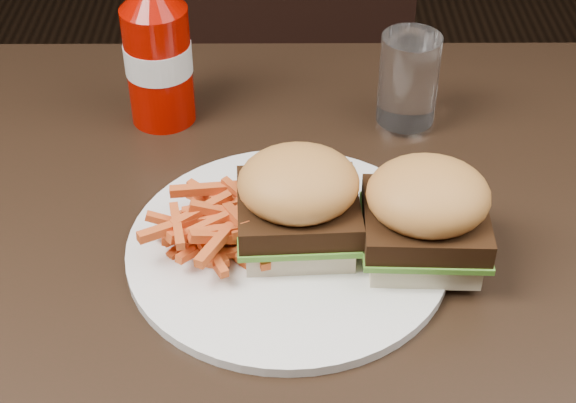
{
  "coord_description": "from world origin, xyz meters",
  "views": [
    {
      "loc": [
        0.1,
        -0.56,
        1.28
      ],
      "look_at": [
        0.11,
        0.03,
        0.8
      ],
      "focal_mm": 55.0,
      "sensor_mm": 36.0,
      "label": 1
    }
  ],
  "objects_px": {
    "ketchup_bottle": "(159,69)",
    "dining_table": "(169,285)",
    "plate": "(288,248)",
    "chair_far": "(273,47)",
    "tumbler": "(408,79)"
  },
  "relations": [
    {
      "from": "ketchup_bottle",
      "to": "dining_table",
      "type": "bearing_deg",
      "value": -83.65
    },
    {
      "from": "plate",
      "to": "chair_far",
      "type": "bearing_deg",
      "value": 91.47
    },
    {
      "from": "dining_table",
      "to": "tumbler",
      "type": "height_order",
      "value": "tumbler"
    },
    {
      "from": "dining_table",
      "to": "ketchup_bottle",
      "type": "height_order",
      "value": "ketchup_bottle"
    },
    {
      "from": "tumbler",
      "to": "dining_table",
      "type": "bearing_deg",
      "value": -135.87
    },
    {
      "from": "plate",
      "to": "tumbler",
      "type": "relative_size",
      "value": 2.96
    },
    {
      "from": "plate",
      "to": "tumbler",
      "type": "xyz_separation_m",
      "value": [
        0.13,
        0.2,
        0.05
      ]
    },
    {
      "from": "chair_far",
      "to": "plate",
      "type": "bearing_deg",
      "value": 82.82
    },
    {
      "from": "dining_table",
      "to": "ketchup_bottle",
      "type": "distance_m",
      "value": 0.25
    },
    {
      "from": "chair_far",
      "to": "ketchup_bottle",
      "type": "distance_m",
      "value": 0.82
    },
    {
      "from": "chair_far",
      "to": "tumbler",
      "type": "distance_m",
      "value": 0.84
    },
    {
      "from": "dining_table",
      "to": "plate",
      "type": "distance_m",
      "value": 0.11
    },
    {
      "from": "plate",
      "to": "tumbler",
      "type": "bearing_deg",
      "value": 58.37
    },
    {
      "from": "dining_table",
      "to": "ketchup_bottle",
      "type": "bearing_deg",
      "value": 96.35
    },
    {
      "from": "chair_far",
      "to": "plate",
      "type": "relative_size",
      "value": 1.55
    }
  ]
}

